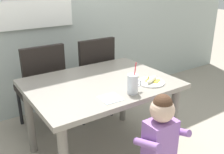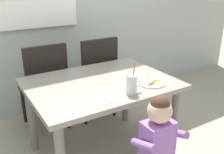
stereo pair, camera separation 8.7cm
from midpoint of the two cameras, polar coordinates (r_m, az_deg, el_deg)
ground_plane at (r=2.53m, az=-1.28°, el=-16.46°), size 24.00×24.00×0.00m
dining_table at (r=2.21m, az=-1.41°, el=-3.52°), size 1.21×0.93×0.73m
dining_chair_left at (r=2.70m, az=-13.96°, el=-1.28°), size 0.44×0.45×0.96m
dining_chair_right at (r=2.89m, az=-2.91°, el=0.78°), size 0.44×0.44×0.96m
toddler_standing at (r=1.84m, az=11.61°, el=-12.96°), size 0.33×0.24×0.84m
milk_cup at (r=1.92m, az=5.76°, el=-1.93°), size 0.13×0.08×0.25m
snack_plate at (r=2.15m, az=9.95°, el=-1.33°), size 0.23×0.23×0.01m
peeled_banana at (r=2.14m, az=10.15°, el=-0.72°), size 0.18×0.13×0.07m
paper_napkin at (r=1.86m, az=0.62°, el=-4.80°), size 0.16×0.16×0.00m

